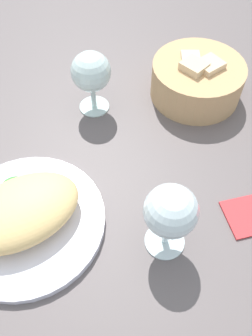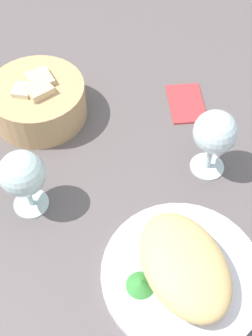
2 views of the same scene
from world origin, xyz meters
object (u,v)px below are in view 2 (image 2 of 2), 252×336
(wine_glass_near, at_px, (215,134))
(wine_glass_far, at_px, (23,174))
(folded_napkin, at_px, (186,102))
(bread_basket, at_px, (38,100))
(plate, at_px, (182,274))

(wine_glass_near, bearing_deg, wine_glass_far, 110.41)
(folded_napkin, bearing_deg, wine_glass_near, -176.71)
(bread_basket, height_order, wine_glass_near, wine_glass_near)
(plate, distance_m, bread_basket, 0.43)
(wine_glass_near, xyz_separation_m, folded_napkin, (0.16, 0.04, -0.09))
(bread_basket, height_order, folded_napkin, bread_basket)
(bread_basket, bearing_deg, plate, -136.63)
(bread_basket, distance_m, wine_glass_near, 0.35)
(bread_basket, distance_m, folded_napkin, 0.30)
(plate, xyz_separation_m, bread_basket, (0.31, 0.30, 0.03))
(wine_glass_near, relative_size, wine_glass_far, 1.06)
(wine_glass_near, distance_m, folded_napkin, 0.19)
(bread_basket, relative_size, wine_glass_far, 1.45)
(plate, xyz_separation_m, wine_glass_far, (0.11, 0.26, 0.08))
(bread_basket, xyz_separation_m, wine_glass_near, (-0.10, -0.33, 0.05))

